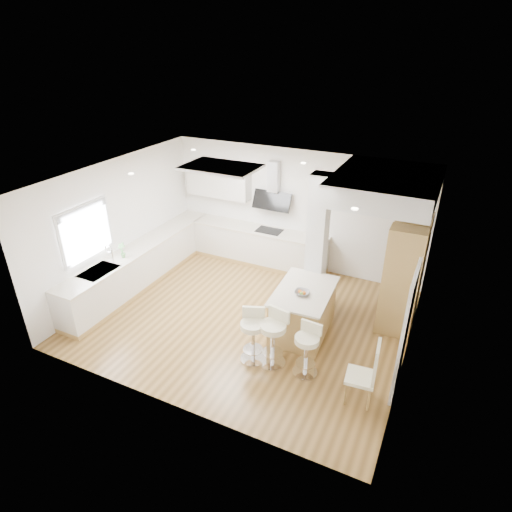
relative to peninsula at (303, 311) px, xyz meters
The scene contains 18 objects.
ground 1.23m from the peninsula, behind, with size 6.00×6.00×0.00m, color olive.
ceiling 1.23m from the peninsula, behind, with size 6.00×5.00×0.02m, color white.
wall_back 2.85m from the peninsula, 115.20° to the left, with size 6.00×0.04×2.80m, color white.
wall_left 4.25m from the peninsula, behind, with size 0.04×5.00×2.80m, color white.
wall_right 2.09m from the peninsula, ahead, with size 0.04×5.00×2.80m, color white.
skylight 3.06m from the peninsula, 164.74° to the left, with size 4.10×2.10×0.06m.
window_left 4.39m from the peninsula, 166.65° to the right, with size 0.06×1.28×1.07m.
doorway_right 2.03m from the peninsula, 20.16° to the right, with size 0.05×1.00×2.10m.
counter_left 3.85m from the peninsula, behind, with size 0.63×4.50×1.35m.
counter_back 2.99m from the peninsula, 133.71° to the left, with size 3.62×0.63×2.50m.
pillar 1.29m from the peninsula, 96.00° to the left, with size 0.35×0.35×2.80m.
soffit 2.70m from the peninsula, 54.19° to the left, with size 1.78×2.20×0.40m.
oven_column 2.01m from the peninsula, 36.99° to the left, with size 0.63×1.21×2.10m.
peninsula is the anchor object (origin of this frame).
bar_stool_a 1.21m from the peninsula, 113.71° to the right, with size 0.56×0.56×0.97m.
bar_stool_b 1.06m from the peninsula, 97.48° to the right, with size 0.54×0.54×1.02m.
bar_stool_c 1.13m from the peninsula, 66.79° to the right, with size 0.45×0.45×0.93m.
dining_chair 1.92m from the peninsula, 40.43° to the right, with size 0.46×0.46×1.09m.
Camera 1 is at (3.20, -6.20, 4.94)m, focal length 30.00 mm.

